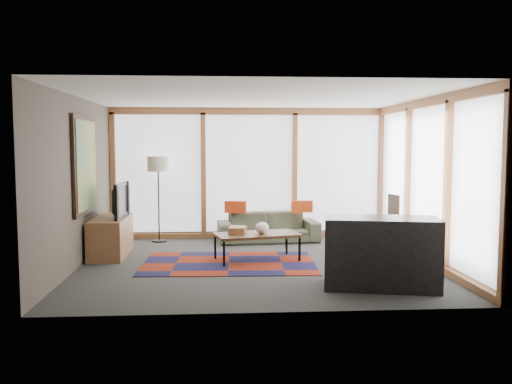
{
  "coord_description": "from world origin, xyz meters",
  "views": [
    {
      "loc": [
        -0.58,
        -8.38,
        1.87
      ],
      "look_at": [
        0.0,
        0.4,
        1.1
      ],
      "focal_mm": 38.0,
      "sensor_mm": 36.0,
      "label": 1
    }
  ],
  "objects": [
    {
      "name": "bowl_a",
      "position": [
        2.42,
        -0.13,
        0.58
      ],
      "size": [
        0.2,
        0.2,
        0.09
      ],
      "primitive_type": "ellipsoid",
      "rotation": [
        0.0,
        0.0,
        0.1
      ],
      "color": "black",
      "rests_on": "bookshelf"
    },
    {
      "name": "tv_console",
      "position": [
        -2.43,
        0.77,
        0.33
      ],
      "size": [
        0.54,
        1.3,
        0.65
      ],
      "primitive_type": "cube",
      "color": "brown",
      "rests_on": "ground"
    },
    {
      "name": "coffee_table",
      "position": [
        0.0,
        0.24,
        0.22
      ],
      "size": [
        1.45,
        0.96,
        0.44
      ],
      "primitive_type": null,
      "rotation": [
        0.0,
        0.0,
        0.24
      ],
      "color": "#302110",
      "rests_on": "ground"
    },
    {
      "name": "television",
      "position": [
        -2.33,
        0.79,
        0.94
      ],
      "size": [
        0.16,
        1.01,
        0.58
      ],
      "primitive_type": "imported",
      "rotation": [
        0.0,
        0.0,
        1.54
      ],
      "color": "black",
      "rests_on": "tv_console"
    },
    {
      "name": "ground",
      "position": [
        0.0,
        0.0,
        0.0
      ],
      "size": [
        5.5,
        5.5,
        0.0
      ],
      "primitive_type": "plane",
      "color": "#2A2B28",
      "rests_on": "ground"
    },
    {
      "name": "rug",
      "position": [
        -0.45,
        0.04,
        0.01
      ],
      "size": [
        2.75,
        1.83,
        0.01
      ],
      "primitive_type": "cube",
      "rotation": [
        0.0,
        0.0,
        -0.04
      ],
      "color": "maroon",
      "rests_on": "ground"
    },
    {
      "name": "floor_lamp",
      "position": [
        -1.77,
        2.08,
        0.83
      ],
      "size": [
        0.42,
        0.42,
        1.65
      ],
      "primitive_type": null,
      "color": "#2D2218",
      "rests_on": "ground"
    },
    {
      "name": "pillow_right",
      "position": [
        1.0,
        1.96,
        0.68
      ],
      "size": [
        0.42,
        0.14,
        0.23
      ],
      "primitive_type": "cube",
      "rotation": [
        0.0,
        0.0,
        -0.03
      ],
      "color": "#BA3A13",
      "rests_on": "sofa"
    },
    {
      "name": "sofa",
      "position": [
        0.34,
        1.95,
        0.28
      ],
      "size": [
        1.98,
        0.92,
        0.56
      ],
      "primitive_type": "imported",
      "rotation": [
        0.0,
        0.0,
        0.09
      ],
      "color": "#3B3E2D",
      "rests_on": "ground"
    },
    {
      "name": "shelf_picture",
      "position": [
        2.57,
        1.21,
        0.75
      ],
      "size": [
        0.12,
        0.33,
        0.44
      ],
      "primitive_type": "cube",
      "rotation": [
        0.0,
        0.0,
        0.25
      ],
      "color": "black",
      "rests_on": "bookshelf"
    },
    {
      "name": "pillow_left",
      "position": [
        -0.29,
        1.96,
        0.68
      ],
      "size": [
        0.43,
        0.2,
        0.23
      ],
      "primitive_type": "cube",
      "rotation": [
        0.0,
        0.0,
        -0.18
      ],
      "color": "#BA3A13",
      "rests_on": "sofa"
    },
    {
      "name": "bowl_b",
      "position": [
        2.42,
        0.25,
        0.57
      ],
      "size": [
        0.2,
        0.2,
        0.08
      ],
      "primitive_type": "ellipsoid",
      "rotation": [
        0.0,
        0.0,
        0.2
      ],
      "color": "black",
      "rests_on": "bookshelf"
    },
    {
      "name": "bar_counter",
      "position": [
        1.51,
        -1.53,
        0.46
      ],
      "size": [
        1.57,
        0.96,
        0.93
      ],
      "primitive_type": "cube",
      "rotation": [
        0.0,
        0.0,
        -0.2
      ],
      "color": "black",
      "rests_on": "ground"
    },
    {
      "name": "book_stack",
      "position": [
        -0.31,
        0.28,
        0.5
      ],
      "size": [
        0.31,
        0.36,
        0.11
      ],
      "primitive_type": "cube",
      "rotation": [
        0.0,
        0.0,
        -0.17
      ],
      "color": "#9A5C3B",
      "rests_on": "coffee_table"
    },
    {
      "name": "vase",
      "position": [
        0.08,
        0.21,
        0.54
      ],
      "size": [
        0.25,
        0.25,
        0.19
      ],
      "primitive_type": "ellipsoid",
      "rotation": [
        0.0,
        0.0,
        -0.13
      ],
      "color": "beige",
      "rests_on": "coffee_table"
    },
    {
      "name": "room_envelope",
      "position": [
        0.49,
        0.56,
        1.54
      ],
      "size": [
        5.52,
        5.02,
        2.62
      ],
      "color": "#494135",
      "rests_on": "ground"
    },
    {
      "name": "bookshelf",
      "position": [
        2.43,
        0.44,
        0.27
      ],
      "size": [
        0.39,
        2.12,
        0.53
      ],
      "primitive_type": null,
      "color": "#302110",
      "rests_on": "ground"
    }
  ]
}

